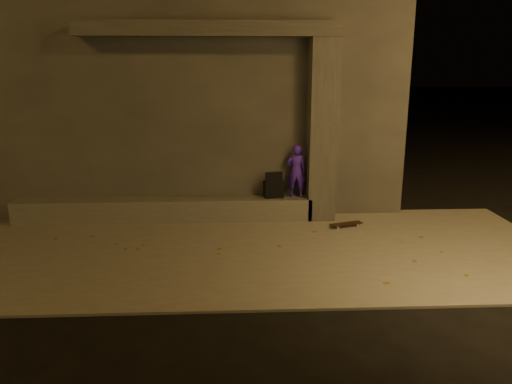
{
  "coord_description": "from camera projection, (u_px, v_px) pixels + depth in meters",
  "views": [
    {
      "loc": [
        -0.09,
        -6.1,
        3.18
      ],
      "look_at": [
        0.3,
        2.0,
        1.06
      ],
      "focal_mm": 35.0,
      "sensor_mm": 36.0,
      "label": 1
    }
  ],
  "objects": [
    {
      "name": "ground",
      "position": [
        241.0,
        306.0,
        6.7
      ],
      "size": [
        120.0,
        120.0,
        0.0
      ],
      "primitive_type": "plane",
      "color": "black",
      "rests_on": "ground"
    },
    {
      "name": "sidewalk",
      "position": [
        239.0,
        250.0,
        8.63
      ],
      "size": [
        11.0,
        4.4,
        0.04
      ],
      "primitive_type": "cube",
      "color": "#69655C",
      "rests_on": "ground"
    },
    {
      "name": "building",
      "position": [
        195.0,
        86.0,
        12.28
      ],
      "size": [
        9.0,
        5.1,
        5.22
      ],
      "color": "#393734",
      "rests_on": "ground"
    },
    {
      "name": "ledge",
      "position": [
        164.0,
        209.0,
        10.19
      ],
      "size": [
        6.0,
        0.55,
        0.45
      ],
      "primitive_type": "cube",
      "color": "#53504C",
      "rests_on": "sidewalk"
    },
    {
      "name": "column",
      "position": [
        322.0,
        131.0,
        9.94
      ],
      "size": [
        0.55,
        0.55,
        3.6
      ],
      "primitive_type": "cube",
      "color": "#393734",
      "rests_on": "sidewalk"
    },
    {
      "name": "canopy",
      "position": [
        209.0,
        29.0,
        9.4
      ],
      "size": [
        5.0,
        0.7,
        0.28
      ],
      "primitive_type": "cube",
      "color": "#393734",
      "rests_on": "column"
    },
    {
      "name": "skateboarder",
      "position": [
        296.0,
        171.0,
        10.12
      ],
      "size": [
        0.43,
        0.32,
        1.09
      ],
      "primitive_type": "imported",
      "rotation": [
        0.0,
        0.0,
        2.99
      ],
      "color": "#391AAD",
      "rests_on": "ledge"
    },
    {
      "name": "backpack",
      "position": [
        274.0,
        188.0,
        10.19
      ],
      "size": [
        0.42,
        0.3,
        0.55
      ],
      "rotation": [
        0.0,
        0.0,
        0.14
      ],
      "color": "black",
      "rests_on": "ledge"
    },
    {
      "name": "skateboard",
      "position": [
        346.0,
        224.0,
        9.77
      ],
      "size": [
        0.68,
        0.36,
        0.07
      ],
      "rotation": [
        0.0,
        0.0,
        0.3
      ],
      "color": "black",
      "rests_on": "sidewalk"
    }
  ]
}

